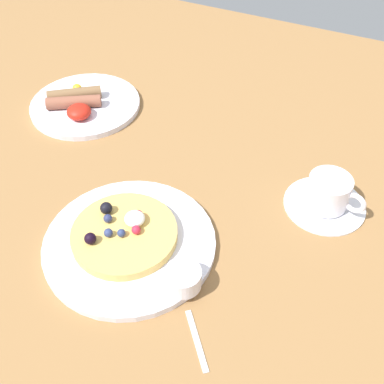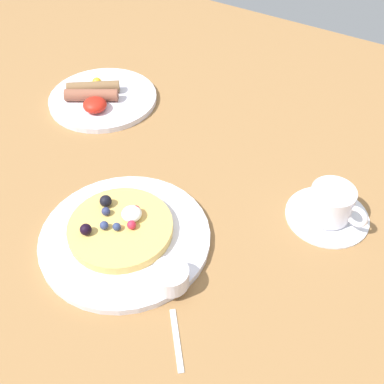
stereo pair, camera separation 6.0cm
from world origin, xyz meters
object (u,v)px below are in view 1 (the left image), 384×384
(breakfast_plate, at_px, (85,105))
(teaspoon, at_px, (209,382))
(syrup_ramekin, at_px, (183,278))
(coffee_saucer, at_px, (324,204))
(pancake_plate, at_px, (130,243))
(coffee_cup, at_px, (329,192))

(breakfast_plate, bearing_deg, teaspoon, -42.17)
(syrup_ramekin, distance_m, coffee_saucer, 0.29)
(breakfast_plate, bearing_deg, pancake_plate, -45.93)
(syrup_ramekin, xyz_separation_m, coffee_cup, (0.14, 0.25, 0.01))
(coffee_cup, relative_size, teaspoon, 0.84)
(pancake_plate, xyz_separation_m, syrup_ramekin, (0.11, -0.04, 0.02))
(syrup_ramekin, height_order, coffee_cup, coffee_cup)
(breakfast_plate, relative_size, coffee_saucer, 1.67)
(coffee_cup, xyz_separation_m, teaspoon, (-0.06, -0.35, -0.03))
(coffee_saucer, bearing_deg, breakfast_plate, 172.64)
(pancake_plate, distance_m, breakfast_plate, 0.39)
(pancake_plate, relative_size, breakfast_plate, 1.17)
(teaspoon, bearing_deg, coffee_saucer, 81.18)
(teaspoon, bearing_deg, coffee_cup, 80.89)
(syrup_ramekin, distance_m, breakfast_plate, 0.49)
(teaspoon, bearing_deg, pancake_plate, 143.83)
(coffee_saucer, height_order, teaspoon, same)
(teaspoon, bearing_deg, syrup_ramekin, 129.03)
(coffee_cup, bearing_deg, pancake_plate, -140.23)
(pancake_plate, bearing_deg, teaspoon, -36.17)
(coffee_saucer, bearing_deg, coffee_cup, -13.33)
(coffee_cup, bearing_deg, teaspoon, -99.11)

